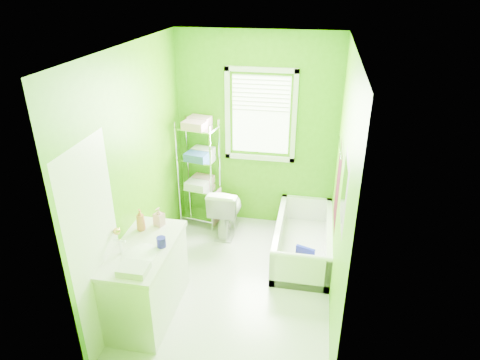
% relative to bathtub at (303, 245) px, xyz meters
% --- Properties ---
extents(ground, '(2.90, 2.90, 0.00)m').
position_rel_bathtub_xyz_m(ground, '(-0.71, -0.70, -0.15)').
color(ground, silver).
rests_on(ground, ground).
extents(room_envelope, '(2.14, 2.94, 2.62)m').
position_rel_bathtub_xyz_m(room_envelope, '(-0.71, -0.70, 1.40)').
color(room_envelope, '#459A07').
rests_on(room_envelope, ground).
extents(window, '(0.92, 0.05, 1.22)m').
position_rel_bathtub_xyz_m(window, '(-0.66, 0.73, 1.47)').
color(window, white).
rests_on(window, ground).
extents(door, '(0.09, 0.80, 2.00)m').
position_rel_bathtub_xyz_m(door, '(-1.75, -1.69, 0.85)').
color(door, white).
rests_on(door, ground).
extents(right_wall_decor, '(0.04, 1.48, 1.17)m').
position_rel_bathtub_xyz_m(right_wall_decor, '(0.32, -0.71, 1.17)').
color(right_wall_decor, '#3D0712').
rests_on(right_wall_decor, ground).
extents(bathtub, '(0.67, 1.45, 0.47)m').
position_rel_bathtub_xyz_m(bathtub, '(0.00, 0.00, 0.00)').
color(bathtub, white).
rests_on(bathtub, ground).
extents(toilet, '(0.40, 0.69, 0.70)m').
position_rel_bathtub_xyz_m(toilet, '(-1.04, 0.35, 0.20)').
color(toilet, white).
rests_on(toilet, ground).
extents(vanity, '(0.56, 1.08, 1.05)m').
position_rel_bathtub_xyz_m(vanity, '(-1.50, -1.31, 0.29)').
color(vanity, silver).
rests_on(vanity, ground).
extents(wire_shelf_unit, '(0.55, 0.45, 1.53)m').
position_rel_bathtub_xyz_m(wire_shelf_unit, '(-1.43, 0.50, 0.78)').
color(wire_shelf_unit, silver).
rests_on(wire_shelf_unit, ground).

